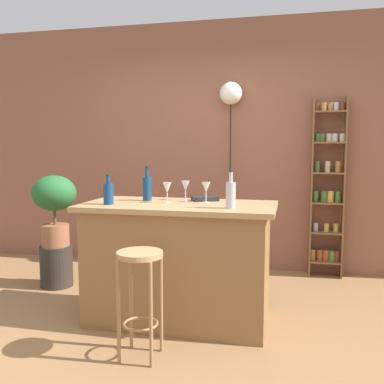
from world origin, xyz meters
TOP-DOWN VIEW (x-y plane):
  - ground at (0.00, 0.00)m, footprint 12.00×12.00m
  - back_wall at (0.00, 1.95)m, footprint 6.40×0.10m
  - kitchen_counter at (0.00, 0.30)m, footprint 1.52×0.76m
  - bar_stool at (-0.09, -0.36)m, footprint 0.30×0.30m
  - spice_shelf at (1.24, 1.79)m, footprint 0.35×0.17m
  - plant_stool at (-1.41, 0.83)m, footprint 0.32×0.32m
  - potted_plant at (-1.41, 0.83)m, footprint 0.44×0.40m
  - bottle_sauce_amber at (0.44, 0.13)m, footprint 0.07×0.07m
  - bottle_wine_red at (-0.30, 0.42)m, footprint 0.07×0.07m
  - bottle_soda_blue at (-0.52, 0.13)m, footprint 0.08×0.08m
  - wine_glass_left at (0.19, 0.43)m, footprint 0.07×0.07m
  - wine_glass_center at (0.00, 0.52)m, footprint 0.07×0.07m
  - wine_glass_right at (-0.10, 0.33)m, footprint 0.07×0.07m
  - cookbook at (0.16, 0.53)m, footprint 0.25×0.23m
  - pendant_globe_light at (0.19, 1.84)m, footprint 0.25×0.25m

SIDE VIEW (x-z plane):
  - ground at x=0.00m, z-range 0.00..0.00m
  - plant_stool at x=-1.41m, z-range 0.00..0.41m
  - kitchen_counter at x=0.00m, z-range 0.00..0.95m
  - bar_stool at x=-0.09m, z-range 0.16..0.88m
  - potted_plant at x=-1.41m, z-range 0.50..1.21m
  - spice_shelf at x=1.24m, z-range -0.02..1.90m
  - cookbook at x=0.16m, z-range 0.95..0.98m
  - bottle_soda_blue at x=-0.52m, z-range 0.92..1.15m
  - bottle_sauce_amber at x=0.44m, z-range 0.91..1.19m
  - bottle_wine_red at x=-0.30m, z-range 0.91..1.20m
  - wine_glass_left at x=0.19m, z-range 0.98..1.15m
  - wine_glass_center at x=0.00m, z-range 0.98..1.15m
  - wine_glass_right at x=-0.10m, z-range 0.98..1.15m
  - back_wall at x=0.00m, z-range 0.00..2.80m
  - pendant_globe_light at x=0.19m, z-range 0.91..3.02m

